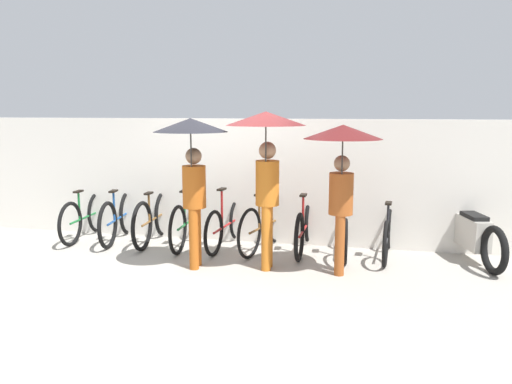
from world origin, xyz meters
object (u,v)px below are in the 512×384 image
object	(u,v)px
parked_bicycle_0	(85,217)
parked_bicycle_2	(153,219)
pedestrian_center	(266,146)
parked_bicycle_7	(345,231)
parked_bicycle_8	(388,234)
parked_bicycle_1	(118,218)
motorcycle	(473,235)
parked_bicycle_3	(188,221)
parked_bicycle_5	(264,225)
pedestrian_leading	(192,152)
pedestrian_trailing	(342,158)
parked_bicycle_6	(304,228)
parked_bicycle_4	(227,224)

from	to	relation	value
parked_bicycle_0	parked_bicycle_2	bearing A→B (deg)	-93.41
pedestrian_center	parked_bicycle_7	bearing A→B (deg)	-137.39
parked_bicycle_8	parked_bicycle_0	bearing A→B (deg)	95.35
parked_bicycle_7	pedestrian_center	world-z (taller)	pedestrian_center
parked_bicycle_1	motorcycle	distance (m)	5.57
parked_bicycle_1	parked_bicycle_3	bearing A→B (deg)	-99.18
parked_bicycle_5	pedestrian_leading	size ratio (longest dim) A/B	0.85
parked_bicycle_1	pedestrian_center	bearing A→B (deg)	-118.51
parked_bicycle_8	motorcycle	xyz separation A→B (m)	(1.20, 0.09, 0.03)
parked_bicycle_0	pedestrian_trailing	size ratio (longest dim) A/B	0.85
parked_bicycle_6	parked_bicycle_3	bearing A→B (deg)	93.00
parked_bicycle_8	parked_bicycle_3	bearing A→B (deg)	95.84
parked_bicycle_8	pedestrian_leading	distance (m)	3.14
parked_bicycle_4	parked_bicycle_6	size ratio (longest dim) A/B	0.98
parked_bicycle_5	motorcycle	world-z (taller)	parked_bicycle_5
pedestrian_center	parked_bicycle_4	bearing A→B (deg)	-52.67
parked_bicycle_1	parked_bicycle_3	distance (m)	1.25
parked_bicycle_3	pedestrian_trailing	bearing A→B (deg)	-114.11
parked_bicycle_3	pedestrian_trailing	world-z (taller)	pedestrian_trailing
parked_bicycle_2	pedestrian_center	xyz separation A→B (m)	(2.10, -1.04, 1.31)
parked_bicycle_6	motorcycle	xyz separation A→B (m)	(2.45, 0.03, 0.01)
parked_bicycle_8	parked_bicycle_2	bearing A→B (deg)	95.18
parked_bicycle_8	pedestrian_trailing	size ratio (longest dim) A/B	0.82
parked_bicycle_0	parked_bicycle_1	xyz separation A→B (m)	(0.62, -0.01, 0.01)
parked_bicycle_6	pedestrian_trailing	xyz separation A→B (m)	(0.59, -1.05, 1.20)
parked_bicycle_1	parked_bicycle_2	world-z (taller)	parked_bicycle_2
parked_bicycle_8	pedestrian_trailing	bearing A→B (deg)	152.16
parked_bicycle_2	pedestrian_center	bearing A→B (deg)	-119.46
parked_bicycle_4	motorcycle	xyz separation A→B (m)	(3.70, 0.05, 0.01)
parked_bicycle_7	parked_bicycle_3	bearing A→B (deg)	87.21
parked_bicycle_2	parked_bicycle_8	distance (m)	3.75
parked_bicycle_1	parked_bicycle_8	world-z (taller)	parked_bicycle_8
parked_bicycle_1	parked_bicycle_6	world-z (taller)	same
parked_bicycle_2	pedestrian_trailing	world-z (taller)	pedestrian_trailing
parked_bicycle_1	pedestrian_center	xyz separation A→B (m)	(2.72, -1.03, 1.32)
parked_bicycle_2	parked_bicycle_5	world-z (taller)	parked_bicycle_2
parked_bicycle_2	pedestrian_leading	bearing A→B (deg)	-139.97
parked_bicycle_0	pedestrian_leading	xyz separation A→B (m)	(2.37, -1.19, 1.24)
parked_bicycle_0	parked_bicycle_6	world-z (taller)	parked_bicycle_0
parked_bicycle_2	pedestrian_center	world-z (taller)	pedestrian_center
parked_bicycle_2	parked_bicycle_6	distance (m)	2.50
parked_bicycle_0	parked_bicycle_7	distance (m)	4.37
parked_bicycle_3	pedestrian_leading	world-z (taller)	pedestrian_leading
parked_bicycle_2	parked_bicycle_3	bearing A→B (deg)	-96.92
pedestrian_center	parked_bicycle_8	bearing A→B (deg)	-150.49
parked_bicycle_2	motorcycle	world-z (taller)	parked_bicycle_2
parked_bicycle_2	pedestrian_leading	distance (m)	2.04
parked_bicycle_4	parked_bicycle_5	bearing A→B (deg)	-87.82
parked_bicycle_4	pedestrian_center	distance (m)	1.90
parked_bicycle_8	parked_bicycle_5	bearing A→B (deg)	95.66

